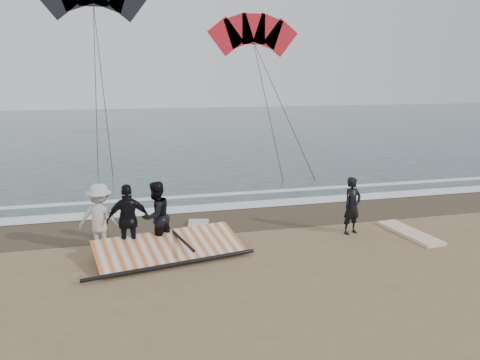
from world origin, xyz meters
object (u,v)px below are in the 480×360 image
Objects in this scene: board_white at (410,233)px; man_main at (352,206)px; board_cream at (198,232)px; sail_rig at (167,248)px.

man_main is at bearing 157.40° from board_white.
man_main is 4.53m from board_cream.
board_cream reaches higher than board_white.
board_cream is (-5.94, 1.59, 0.00)m from board_white.
board_cream is 1.81m from sail_rig.
sail_rig is (-5.38, -0.40, -0.64)m from man_main.
man_main is at bearing 4.26° from sail_rig.
sail_rig reaches higher than board_white.
man_main is 0.72× the size of board_cream.
sail_rig is at bearing -114.12° from board_cream.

